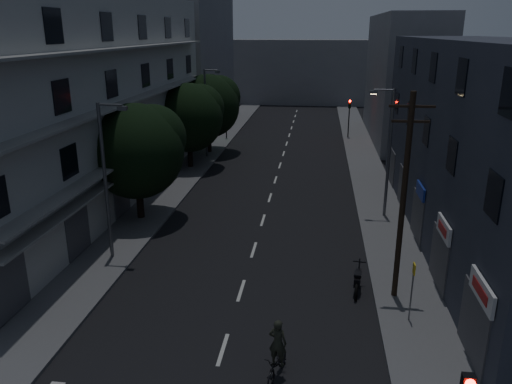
% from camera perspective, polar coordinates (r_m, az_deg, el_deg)
% --- Properties ---
extents(ground, '(160.00, 160.00, 0.00)m').
position_cam_1_polar(ground, '(40.47, 2.30, 1.60)').
color(ground, black).
rests_on(ground, ground).
extents(sidewalk_left, '(3.00, 90.00, 0.15)m').
position_cam_1_polar(sidewalk_left, '(41.72, -8.02, 2.05)').
color(sidewalk_left, '#565659').
rests_on(sidewalk_left, ground).
extents(sidewalk_right, '(3.00, 90.00, 0.15)m').
position_cam_1_polar(sidewalk_right, '(40.54, 12.92, 1.29)').
color(sidewalk_right, '#565659').
rests_on(sidewalk_right, ground).
extents(lane_markings, '(0.15, 60.50, 0.01)m').
position_cam_1_polar(lane_markings, '(46.48, 2.97, 3.77)').
color(lane_markings, beige).
rests_on(lane_markings, ground).
extents(building_left, '(7.00, 36.00, 14.00)m').
position_cam_1_polar(building_left, '(35.43, -18.61, 9.91)').
color(building_left, '#B3B3AE').
rests_on(building_left, ground).
extents(building_right, '(6.19, 28.00, 11.00)m').
position_cam_1_polar(building_right, '(29.64, 24.29, 4.88)').
color(building_right, '#2D303C').
rests_on(building_right, ground).
extents(building_far_left, '(6.00, 20.00, 16.00)m').
position_cam_1_polar(building_far_left, '(63.63, -6.92, 14.80)').
color(building_far_left, slate).
rests_on(building_far_left, ground).
extents(building_far_right, '(6.00, 20.00, 13.00)m').
position_cam_1_polar(building_far_right, '(56.59, 16.44, 12.31)').
color(building_far_right, slate).
rests_on(building_far_right, ground).
extents(building_far_end, '(24.00, 8.00, 10.00)m').
position_cam_1_polar(building_far_end, '(84.00, 5.09, 13.56)').
color(building_far_end, slate).
rests_on(building_far_end, ground).
extents(tree_near, '(5.82, 5.82, 7.17)m').
position_cam_1_polar(tree_near, '(31.21, -13.42, 4.97)').
color(tree_near, black).
rests_on(tree_near, sidewalk_left).
extents(tree_mid, '(5.80, 5.80, 7.14)m').
position_cam_1_polar(tree_mid, '(42.89, -7.62, 8.72)').
color(tree_mid, black).
rests_on(tree_mid, sidewalk_left).
extents(tree_far, '(5.99, 5.99, 7.41)m').
position_cam_1_polar(tree_far, '(48.21, -5.41, 10.03)').
color(tree_far, black).
rests_on(tree_far, sidewalk_left).
extents(traffic_signal_far_right, '(0.28, 0.37, 4.10)m').
position_cam_1_polar(traffic_signal_far_right, '(55.86, 10.62, 9.14)').
color(traffic_signal_far_right, black).
rests_on(traffic_signal_far_right, sidewalk_right).
extents(traffic_signal_far_left, '(0.28, 0.37, 4.10)m').
position_cam_1_polar(traffic_signal_far_left, '(54.63, -3.45, 9.22)').
color(traffic_signal_far_left, black).
rests_on(traffic_signal_far_left, sidewalk_left).
extents(street_lamp_left_near, '(1.51, 0.25, 8.00)m').
position_cam_1_polar(street_lamp_left_near, '(25.85, -16.68, 1.94)').
color(street_lamp_left_near, '#54575B').
rests_on(street_lamp_left_near, sidewalk_left).
extents(street_lamp_right, '(1.51, 0.25, 8.00)m').
position_cam_1_polar(street_lamp_right, '(31.75, 14.83, 5.01)').
color(street_lamp_right, '#5A5B62').
rests_on(street_lamp_right, sidewalk_right).
extents(street_lamp_left_far, '(1.51, 0.25, 8.00)m').
position_cam_1_polar(street_lamp_left_far, '(46.26, -5.64, 9.45)').
color(street_lamp_left_far, '#54565B').
rests_on(street_lamp_left_far, sidewalk_left).
extents(utility_pole, '(1.80, 0.24, 9.00)m').
position_cam_1_polar(utility_pole, '(21.72, 16.52, -0.31)').
color(utility_pole, black).
rests_on(utility_pole, sidewalk_right).
extents(bus_stop_sign, '(0.06, 0.35, 2.52)m').
position_cam_1_polar(bus_stop_sign, '(21.10, 17.48, -9.74)').
color(bus_stop_sign, '#595B60').
rests_on(bus_stop_sign, sidewalk_right).
extents(motorcycle, '(0.63, 2.11, 1.36)m').
position_cam_1_polar(motorcycle, '(23.53, 11.53, -9.93)').
color(motorcycle, black).
rests_on(motorcycle, ground).
extents(cyclist, '(1.04, 1.84, 2.21)m').
position_cam_1_polar(cyclist, '(18.00, 2.47, -18.37)').
color(cyclist, black).
rests_on(cyclist, ground).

